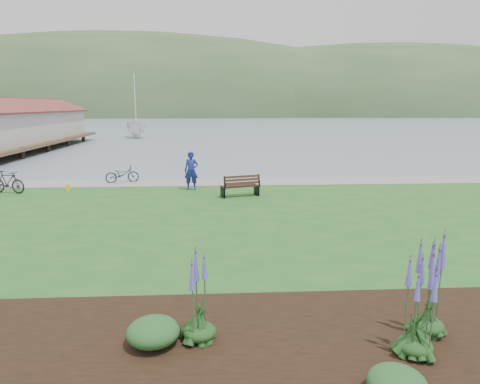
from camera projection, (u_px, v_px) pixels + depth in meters
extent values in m
plane|color=slate|center=(202.00, 223.00, 17.27)|extent=(600.00, 600.00, 0.00)
cube|color=#23581F|center=(200.00, 233.00, 15.28)|extent=(34.00, 20.00, 0.40)
cube|color=gray|center=(205.00, 182.00, 23.94)|extent=(34.00, 2.20, 0.03)
cube|color=black|center=(350.00, 343.00, 7.77)|extent=(24.00, 4.40, 0.04)
cube|color=#4C3826|center=(3.00, 145.00, 41.41)|extent=(8.00, 36.00, 0.30)
cube|color=#B2ADA3|center=(11.00, 127.00, 43.03)|extent=(6.40, 28.00, 3.00)
cube|color=#311C13|center=(240.00, 186.00, 20.34)|extent=(1.86, 1.08, 0.05)
cube|color=#311C13|center=(242.00, 180.00, 19.97)|extent=(1.73, 0.65, 0.55)
cube|color=black|center=(223.00, 192.00, 20.11)|extent=(0.23, 0.60, 0.48)
cube|color=black|center=(257.00, 190.00, 20.67)|extent=(0.23, 0.60, 0.48)
imported|color=navy|center=(191.00, 167.00, 21.76)|extent=(0.89, 0.65, 2.30)
imported|color=black|center=(122.00, 174.00, 23.88)|extent=(1.10, 1.93, 0.95)
imported|color=black|center=(8.00, 182.00, 21.00)|extent=(1.01, 1.92, 1.11)
imported|color=silver|center=(137.00, 138.00, 62.00)|extent=(14.07, 14.19, 28.69)
cube|color=yellow|center=(68.00, 187.00, 21.70)|extent=(0.29, 0.36, 0.33)
ellipsoid|color=#163C15|center=(415.00, 346.00, 7.38)|extent=(0.62, 0.62, 0.31)
cone|color=#5047A6|center=(420.00, 291.00, 7.18)|extent=(0.40, 0.40, 1.74)
ellipsoid|color=#163C15|center=(427.00, 325.00, 8.07)|extent=(0.62, 0.62, 0.31)
cone|color=#5047A6|center=(432.00, 270.00, 7.85)|extent=(0.40, 0.40, 1.91)
ellipsoid|color=#163C15|center=(199.00, 332.00, 7.85)|extent=(0.62, 0.62, 0.31)
cone|color=#5047A6|center=(198.00, 279.00, 7.64)|extent=(0.32, 0.32, 1.74)
ellipsoid|color=#1E4C21|center=(153.00, 332.00, 7.67)|extent=(0.96, 0.96, 0.48)
ellipsoid|color=#1E4C21|center=(397.00, 384.00, 6.28)|extent=(0.88, 0.88, 0.44)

